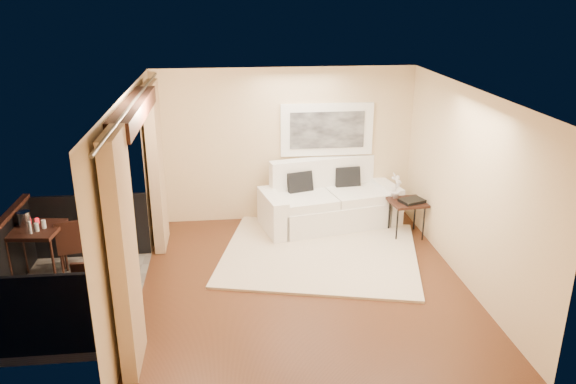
{
  "coord_description": "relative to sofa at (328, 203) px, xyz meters",
  "views": [
    {
      "loc": [
        -1.01,
        -6.93,
        3.91
      ],
      "look_at": [
        -0.12,
        0.94,
        1.05
      ],
      "focal_mm": 35.0,
      "sensor_mm": 36.0,
      "label": 1
    }
  ],
  "objects": [
    {
      "name": "rug",
      "position": [
        -0.34,
        -1.2,
        -0.38
      ],
      "size": [
        3.5,
        3.22,
        0.04
      ],
      "primitive_type": "cube",
      "rotation": [
        0.0,
        0.0,
        -0.24
      ],
      "color": "beige",
      "rests_on": "floor"
    },
    {
      "name": "candle",
      "position": [
        -4.41,
        -1.42,
        0.46
      ],
      "size": [
        0.06,
        0.06,
        0.07
      ],
      "primitive_type": "cylinder",
      "color": "red",
      "rests_on": "bistro_table"
    },
    {
      "name": "vase",
      "position": [
        -4.39,
        -1.79,
        0.51
      ],
      "size": [
        0.04,
        0.04,
        0.18
      ],
      "primitive_type": "cylinder",
      "color": "silver",
      "rests_on": "bistro_table"
    },
    {
      "name": "sofa",
      "position": [
        0.0,
        0.0,
        0.0
      ],
      "size": [
        2.5,
        1.47,
        1.13
      ],
      "rotation": [
        0.0,
        0.0,
        0.21
      ],
      "color": "white",
      "rests_on": "floor"
    },
    {
      "name": "balcony_chair_far",
      "position": [
        -3.99,
        -1.46,
        0.1
      ],
      "size": [
        0.45,
        0.45,
        0.87
      ],
      "rotation": [
        0.0,
        0.0,
        3.37
      ],
      "color": "black",
      "rests_on": "balcony"
    },
    {
      "name": "orchid",
      "position": [
        1.05,
        -0.47,
        0.43
      ],
      "size": [
        0.28,
        0.27,
        0.44
      ],
      "primitive_type": "imported",
      "rotation": [
        0.0,
        0.0,
        0.72
      ],
      "color": "white",
      "rests_on": "side_table"
    },
    {
      "name": "room_shell",
      "position": [
        -2.84,
        -2.1,
        2.12
      ],
      "size": [
        5.0,
        6.4,
        5.0
      ],
      "color": "white",
      "rests_on": "ground"
    },
    {
      "name": "balcony",
      "position": [
        -4.02,
        -2.1,
        -0.22
      ],
      "size": [
        1.81,
        2.6,
        1.17
      ],
      "color": "#605B56",
      "rests_on": "ground"
    },
    {
      "name": "glass_a",
      "position": [
        -4.33,
        -1.71,
        0.48
      ],
      "size": [
        0.06,
        0.06,
        0.12
      ],
      "primitive_type": "cylinder",
      "color": "silver",
      "rests_on": "bistro_table"
    },
    {
      "name": "balcony_chair_near",
      "position": [
        -3.4,
        -3.01,
        0.12
      ],
      "size": [
        0.39,
        0.4,
        0.91
      ],
      "rotation": [
        0.0,
        0.0,
        0.0
      ],
      "color": "black",
      "rests_on": "balcony"
    },
    {
      "name": "artwork",
      "position": [
        0.02,
        0.36,
        1.22
      ],
      "size": [
        1.62,
        0.07,
        0.92
      ],
      "color": "white",
      "rests_on": "room_shell"
    },
    {
      "name": "glass_b",
      "position": [
        -4.26,
        -1.62,
        0.48
      ],
      "size": [
        0.06,
        0.06,
        0.12
      ],
      "primitive_type": "cylinder",
      "color": "white",
      "rests_on": "bistro_table"
    },
    {
      "name": "bistro_table",
      "position": [
        -4.41,
        -1.59,
        0.34
      ],
      "size": [
        0.77,
        0.77,
        0.82
      ],
      "rotation": [
        0.0,
        0.0,
        -0.11
      ],
      "color": "black",
      "rests_on": "balcony"
    },
    {
      "name": "side_table",
      "position": [
        1.22,
        -0.63,
        0.15
      ],
      "size": [
        0.61,
        0.61,
        0.61
      ],
      "rotation": [
        0.0,
        0.0,
        0.1
      ],
      "color": "black",
      "rests_on": "floor"
    },
    {
      "name": "floor",
      "position": [
        -0.71,
        -2.1,
        -0.4
      ],
      "size": [
        5.0,
        5.0,
        0.0
      ],
      "primitive_type": "plane",
      "color": "#532C18",
      "rests_on": "ground"
    },
    {
      "name": "curtains",
      "position": [
        -2.82,
        -2.1,
        0.94
      ],
      "size": [
        0.16,
        4.8,
        2.64
      ],
      "color": "tan",
      "rests_on": "ground"
    },
    {
      "name": "ice_bucket",
      "position": [
        -4.56,
        -1.48,
        0.52
      ],
      "size": [
        0.18,
        0.18,
        0.2
      ],
      "primitive_type": "cylinder",
      "color": "silver",
      "rests_on": "bistro_table"
    },
    {
      "name": "tray",
      "position": [
        1.28,
        -0.68,
        0.24
      ],
      "size": [
        0.45,
        0.4,
        0.05
      ],
      "primitive_type": "cube",
      "rotation": [
        0.0,
        0.0,
        0.36
      ],
      "color": "black",
      "rests_on": "side_table"
    }
  ]
}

